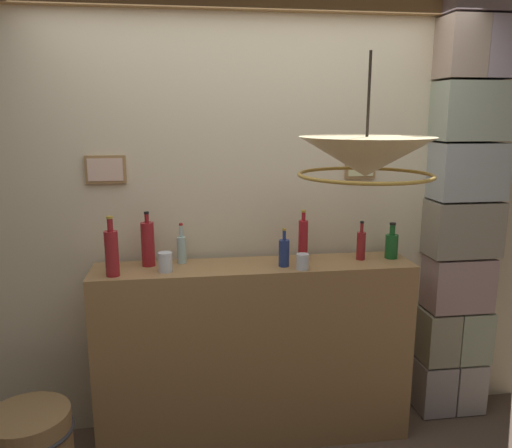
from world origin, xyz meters
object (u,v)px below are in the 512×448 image
liquor_bottle_amaro (182,249)px  glass_tumbler_rocks (165,262)px  liquor_bottle_bourbon (148,244)px  pendant_lamp (366,158)px  liquor_bottle_rye (361,245)px  liquor_bottle_tequila (392,245)px  liquor_bottle_vodka (303,240)px  liquor_bottle_port (112,252)px  glass_tumbler_highball (303,262)px  liquor_bottle_vermouth (284,252)px

liquor_bottle_amaro → glass_tumbler_rocks: (-0.09, -0.15, -0.03)m
liquor_bottle_bourbon → pendant_lamp: size_ratio=0.55×
liquor_bottle_rye → liquor_bottle_tequila: bearing=1.0°
liquor_bottle_bourbon → liquor_bottle_vodka: liquor_bottle_bourbon is taller
liquor_bottle_vodka → pendant_lamp: (0.08, -0.74, 0.53)m
liquor_bottle_port → glass_tumbler_highball: bearing=-1.9°
liquor_bottle_port → liquor_bottle_vermouth: bearing=2.7°
liquor_bottle_vodka → liquor_bottle_port: bearing=-173.3°
liquor_bottle_vermouth → glass_tumbler_rocks: size_ratio=2.03×
liquor_bottle_port → liquor_bottle_tequila: bearing=4.2°
glass_tumbler_rocks → glass_tumbler_highball: size_ratio=1.21×
liquor_bottle_amaro → pendant_lamp: pendant_lamp is taller
liquor_bottle_vermouth → glass_tumbler_highball: size_ratio=2.44×
glass_tumbler_highball → liquor_bottle_vermouth: bearing=138.5°
liquor_bottle_amaro → liquor_bottle_tequila: size_ratio=1.09×
liquor_bottle_tequila → pendant_lamp: pendant_lamp is taller
liquor_bottle_amaro → liquor_bottle_tequila: 1.24m
liquor_bottle_vodka → liquor_bottle_tequila: size_ratio=1.41×
liquor_bottle_vermouth → pendant_lamp: size_ratio=0.38×
liquor_bottle_amaro → liquor_bottle_port: bearing=-152.6°
liquor_bottle_amaro → pendant_lamp: 1.27m
liquor_bottle_tequila → glass_tumbler_highball: 0.60m
liquor_bottle_vodka → glass_tumbler_highball: (-0.04, -0.16, -0.08)m
pendant_lamp → liquor_bottle_amaro: bearing=134.0°
liquor_bottle_tequila → liquor_bottle_vermouth: bearing=-173.7°
liquor_bottle_bourbon → liquor_bottle_vodka: 0.89m
glass_tumbler_rocks → liquor_bottle_bourbon: bearing=127.5°
liquor_bottle_amaro → liquor_bottle_vodka: (0.70, -0.06, 0.04)m
liquor_bottle_amaro → glass_tumbler_highball: (0.66, -0.22, -0.04)m
liquor_bottle_bourbon → glass_tumbler_rocks: (0.10, -0.13, -0.08)m
liquor_bottle_amaro → glass_tumbler_highball: size_ratio=2.62×
liquor_bottle_rye → pendant_lamp: (-0.27, -0.73, 0.57)m
glass_tumbler_rocks → pendant_lamp: pendant_lamp is taller
liquor_bottle_vermouth → liquor_bottle_tequila: size_ratio=1.02×
liquor_bottle_bourbon → liquor_bottle_port: size_ratio=0.96×
pendant_lamp → liquor_bottle_port: bearing=151.6°
liquor_bottle_vermouth → liquor_bottle_tequila: liquor_bottle_vermouth is taller
liquor_bottle_tequila → liquor_bottle_amaro: bearing=176.7°
liquor_bottle_amaro → glass_tumbler_highball: bearing=-18.7°
liquor_bottle_port → glass_tumbler_highball: 1.03m
liquor_bottle_amaro → liquor_bottle_port: liquor_bottle_port is taller
glass_tumbler_rocks → pendant_lamp: size_ratio=0.19×
liquor_bottle_amaro → pendant_lamp: (0.78, -0.81, 0.58)m
glass_tumbler_rocks → glass_tumbler_highball: bearing=-5.3°
liquor_bottle_vodka → glass_tumbler_rocks: bearing=-173.5°
liquor_bottle_amaro → liquor_bottle_tequila: liquor_bottle_amaro is taller
liquor_bottle_vermouth → pendant_lamp: pendant_lamp is taller
liquor_bottle_tequila → glass_tumbler_rocks: liquor_bottle_tequila is taller
liquor_bottle_tequila → liquor_bottle_port: (-1.60, -0.12, 0.05)m
liquor_bottle_vermouth → pendant_lamp: 0.91m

